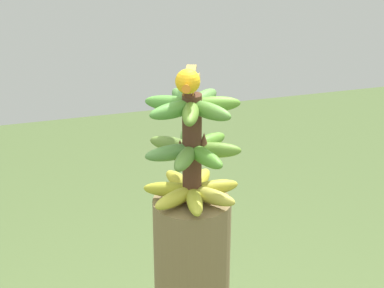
% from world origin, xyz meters
% --- Properties ---
extents(banana_bunch, '(0.28, 0.28, 0.32)m').
position_xyz_m(banana_bunch, '(-0.00, -0.00, 1.41)').
color(banana_bunch, '#4C2D1E').
rests_on(banana_bunch, banana_tree).
extents(perched_bird, '(0.10, 0.23, 0.09)m').
position_xyz_m(perched_bird, '(-0.02, -0.03, 1.62)').
color(perched_bird, '#C68933').
rests_on(perched_bird, banana_bunch).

